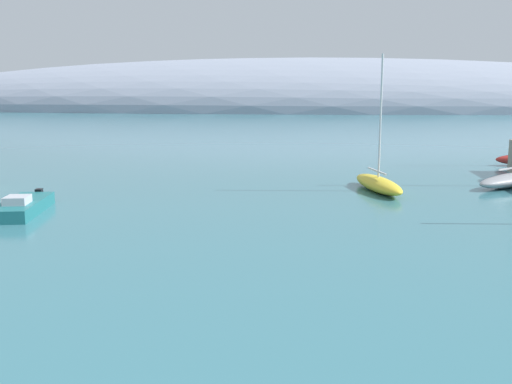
% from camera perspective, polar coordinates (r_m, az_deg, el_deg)
% --- Properties ---
extents(distant_ridge, '(285.70, 75.83, 32.11)m').
position_cam_1_polar(distant_ridge, '(188.82, 3.64, 8.01)').
color(distant_ridge, '#8E99AD').
rests_on(distant_ridge, ground).
extents(sailboat_yellow_near_shore, '(3.38, 7.11, 8.55)m').
position_cam_1_polar(sailboat_yellow_near_shore, '(38.00, 11.79, 0.84)').
color(sailboat_yellow_near_shore, yellow).
rests_on(sailboat_yellow_near_shore, water).
extents(motorboat_teal_foreground, '(2.83, 6.05, 1.05)m').
position_cam_1_polar(motorboat_teal_foreground, '(32.90, -21.74, -1.30)').
color(motorboat_teal_foreground, '#1E6B70').
rests_on(motorboat_teal_foreground, water).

